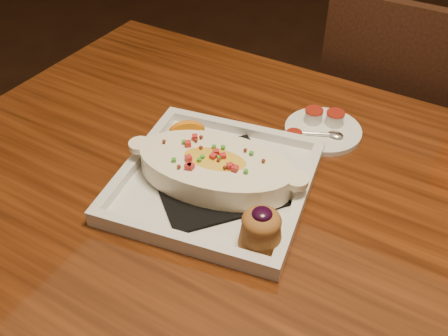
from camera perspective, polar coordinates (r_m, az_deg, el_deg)
The scene contains 5 objects.
table at distance 0.90m, azimuth 9.99°, elevation -10.32°, with size 1.50×0.90×0.75m.
chair_far at distance 1.46m, azimuth 19.02°, elevation 3.19°, with size 0.42×0.42×0.93m.
plate at distance 0.85m, azimuth -0.76°, elevation -0.92°, with size 0.37×0.37×0.08m.
saucer at distance 1.01m, azimuth 11.16°, elevation 4.52°, with size 0.15×0.15×0.10m.
creamer_loose at distance 0.97m, azimuth 7.97°, elevation 3.49°, with size 0.03×0.03×0.02m.
Camera 1 is at (0.15, -0.56, 1.35)m, focal length 40.00 mm.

